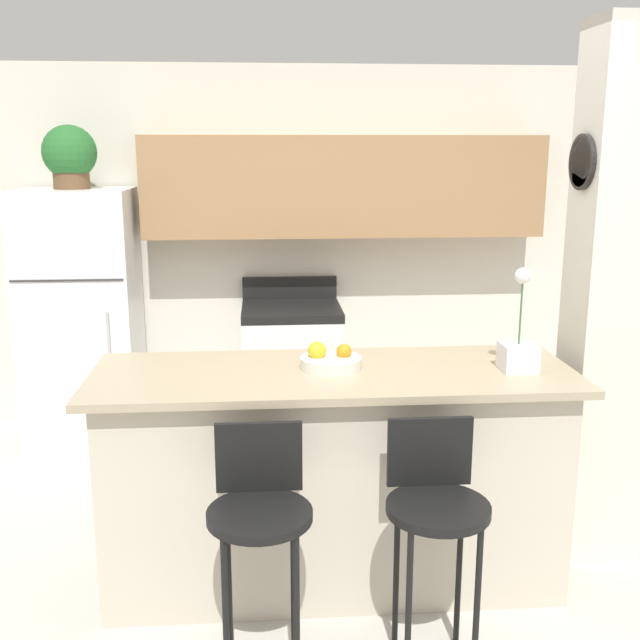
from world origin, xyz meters
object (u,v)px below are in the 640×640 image
Objects in this scene: bar_stool_left at (260,514)px; potted_plant_on_fridge at (70,155)px; refrigerator at (82,317)px; fruit_bowl at (330,360)px; orchid_vase at (519,348)px; bar_stool_right at (435,508)px; stove_range at (292,368)px.

potted_plant_on_fridge is at bearing 115.81° from bar_stool_left.
fruit_bowl is at bearing -50.37° from refrigerator.
refrigerator is 2.77m from bar_stool_left.
potted_plant_on_fridge is (-0.00, 0.00, 1.07)m from refrigerator.
bar_stool_left is at bearing -154.72° from orchid_vase.
refrigerator reaches higher than bar_stool_right.
stove_range is 2.52m from bar_stool_left.
orchid_vase is 0.84m from fruit_bowl.
bar_stool_left is 0.67m from bar_stool_right.
fruit_bowl is (1.52, -1.84, 0.20)m from refrigerator.
orchid_vase is (0.93, -1.96, 0.66)m from stove_range.
bar_stool_right is at bearing -53.06° from refrigerator.
refrigerator is 1.48m from stove_range.
orchid_vase is at bearing -39.58° from potted_plant_on_fridge.
bar_stool_right is at bearing 0.00° from bar_stool_left.
fruit_bowl is (-0.83, 0.10, -0.07)m from orchid_vase.
fruit_bowl reaches higher than bar_stool_right.
bar_stool_right is (1.87, -2.49, -0.21)m from refrigerator.
fruit_bowl is (-0.35, 0.65, 0.40)m from bar_stool_right.
bar_stool_left is (1.20, -2.49, -0.21)m from refrigerator.
orchid_vase reaches higher than stove_range.
potted_plant_on_fridge is 3.16m from orchid_vase.
bar_stool_left is at bearing -64.19° from refrigerator.
stove_range is 2.55m from bar_stool_right.
orchid_vase is (2.35, -1.94, -0.81)m from potted_plant_on_fridge.
orchid_vase is at bearing -7.12° from fruit_bowl.
potted_plant_on_fridge reaches higher than stove_range.
refrigerator is 4.21× the size of potted_plant_on_fridge.
bar_stool_right is at bearing -79.90° from stove_range.
potted_plant_on_fridge reaches higher than bar_stool_right.
bar_stool_right is 3.51× the size of fruit_bowl.
refrigerator is 6.25× the size of fruit_bowl.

